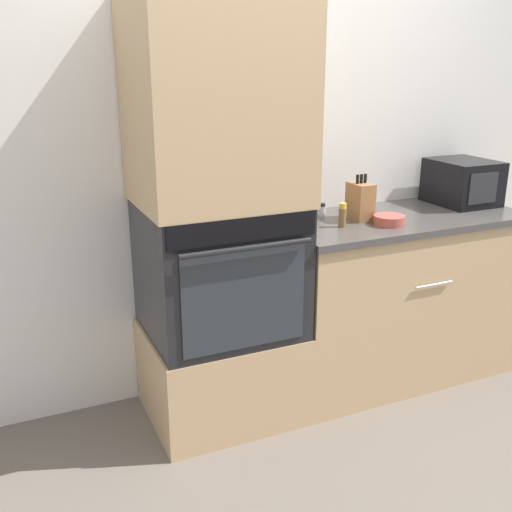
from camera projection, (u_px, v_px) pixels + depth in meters
name	position (u px, v px, depth m)	size (l,w,h in m)	color
ground_plane	(313.00, 425.00, 2.90)	(12.00, 12.00, 0.00)	#6B6056
wall_back	(260.00, 149.00, 3.06)	(8.00, 0.05, 2.50)	silver
oven_cabinet_base	(222.00, 371.00, 2.95)	(0.71, 0.60, 0.45)	tan
wall_oven	(220.00, 268.00, 2.78)	(0.69, 0.64, 0.62)	black
oven_cabinet_upper	(216.00, 101.00, 2.55)	(0.71, 0.60, 0.88)	tan
counter_unit	(393.00, 296.00, 3.27)	(1.33, 0.63, 0.91)	tan
microwave	(462.00, 182.00, 3.35)	(0.31, 0.36, 0.25)	black
knife_block	(360.00, 201.00, 3.02)	(0.09, 0.14, 0.23)	olive
bowl	(389.00, 220.00, 2.95)	(0.15, 0.15, 0.05)	#B24C42
condiment_jar_near	(342.00, 215.00, 2.89)	(0.04, 0.04, 0.12)	brown
condiment_jar_mid	(352.00, 202.00, 3.22)	(0.04, 0.04, 0.09)	silver
condiment_jar_far	(322.00, 210.00, 3.10)	(0.04, 0.04, 0.07)	silver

